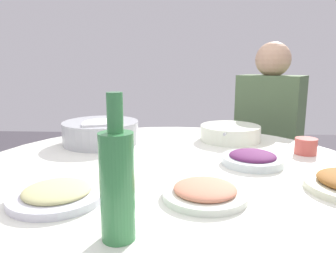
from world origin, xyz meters
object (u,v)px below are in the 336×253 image
at_px(dish_shrimp, 205,192).
at_px(dish_noodles, 57,194).
at_px(green_bottle, 117,182).
at_px(soup_bowl, 230,133).
at_px(round_dining_table, 170,198).
at_px(stool_for_diner_left, 263,211).
at_px(dish_eggplant, 253,158).
at_px(tea_cup_far, 306,146).
at_px(diner_left, 269,122).
at_px(rice_bowl, 101,132).

bearing_deg(dish_shrimp, dish_noodles, -175.16).
bearing_deg(green_bottle, soup_bowl, 68.26).
relative_size(round_dining_table, stool_for_diner_left, 2.91).
distance_m(dish_eggplant, tea_cup_far, 0.26).
distance_m(round_dining_table, diner_left, 0.98).
xyz_separation_m(dish_shrimp, stool_for_diner_left, (0.43, 1.05, -0.56)).
xyz_separation_m(soup_bowl, dish_noodles, (-0.50, -0.64, -0.02)).
relative_size(dish_shrimp, stool_for_diner_left, 0.47).
bearing_deg(dish_noodles, round_dining_table, 44.90).
relative_size(dish_eggplant, stool_for_diner_left, 0.44).
xyz_separation_m(dish_noodles, diner_left, (0.79, 1.08, -0.01)).
relative_size(soup_bowl, dish_eggplant, 1.36).
bearing_deg(stool_for_diner_left, diner_left, 90.00).
bearing_deg(tea_cup_far, dish_noodles, -149.70).
height_order(rice_bowl, dish_shrimp, rice_bowl).
bearing_deg(dish_noodles, soup_bowl, 51.68).
bearing_deg(round_dining_table, stool_for_diner_left, 57.43).
xyz_separation_m(green_bottle, tea_cup_far, (0.57, 0.60, -0.08)).
bearing_deg(tea_cup_far, rice_bowl, 171.50).
bearing_deg(dish_shrimp, rice_bowl, 127.04).
relative_size(soup_bowl, tea_cup_far, 3.46).
distance_m(dish_shrimp, tea_cup_far, 0.57).
distance_m(rice_bowl, dish_noodles, 0.56).
distance_m(round_dining_table, dish_eggplant, 0.30).
height_order(round_dining_table, green_bottle, green_bottle).
relative_size(dish_noodles, tea_cup_far, 2.93).
xyz_separation_m(soup_bowl, tea_cup_far, (0.25, -0.20, -0.00)).
xyz_separation_m(dish_shrimp, dish_noodles, (-0.36, -0.03, -0.00)).
xyz_separation_m(rice_bowl, green_bottle, (0.22, -0.72, 0.06)).
xyz_separation_m(dish_shrimp, green_bottle, (-0.17, -0.19, 0.10)).
height_order(dish_eggplant, diner_left, diner_left).
relative_size(dish_shrimp, tea_cup_far, 2.69).
relative_size(rice_bowl, green_bottle, 1.12).
distance_m(dish_noodles, tea_cup_far, 0.87).
height_order(round_dining_table, tea_cup_far, tea_cup_far).
bearing_deg(diner_left, dish_eggplant, -108.22).
xyz_separation_m(round_dining_table, diner_left, (0.53, 0.82, 0.11)).
bearing_deg(soup_bowl, tea_cup_far, -38.81).
distance_m(rice_bowl, stool_for_diner_left, 1.14).
distance_m(dish_noodles, green_bottle, 0.26).
relative_size(soup_bowl, dish_noodles, 1.18).
distance_m(green_bottle, tea_cup_far, 0.83).
distance_m(dish_eggplant, stool_for_diner_left, 0.99).
xyz_separation_m(rice_bowl, soup_bowl, (0.54, 0.08, -0.02)).
xyz_separation_m(rice_bowl, tea_cup_far, (0.79, -0.12, -0.02)).
distance_m(dish_noodles, diner_left, 1.34).
height_order(soup_bowl, stool_for_diner_left, soup_bowl).
relative_size(dish_eggplant, green_bottle, 0.73).
height_order(soup_bowl, diner_left, diner_left).
bearing_deg(stool_for_diner_left, rice_bowl, -147.44).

